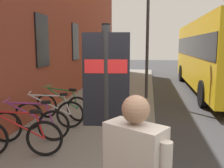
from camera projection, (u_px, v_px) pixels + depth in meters
name	position (u px, v px, depth m)	size (l,w,h in m)	color
ground	(187.00, 118.00, 7.87)	(60.00, 60.00, 0.00)	#38383A
sidewalk_pavement	(110.00, 99.00, 10.21)	(24.00, 3.50, 0.12)	gray
bicycle_far_end	(18.00, 137.00, 4.83)	(0.48, 1.76, 0.97)	black
bicycle_nearest_sign	(30.00, 125.00, 5.57)	(0.57, 1.74, 0.97)	black
bicycle_by_door	(50.00, 114.00, 6.42)	(0.66, 1.71, 0.97)	black
bicycle_beside_lamp	(62.00, 106.00, 7.23)	(0.55, 1.74, 0.97)	black
transit_info_sign	(106.00, 93.00, 2.95)	(0.13, 0.55, 2.40)	black
city_bus	(217.00, 52.00, 12.00)	(10.52, 2.71, 3.35)	yellow
street_lamp	(148.00, 17.00, 9.71)	(0.28, 0.28, 5.45)	#333338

